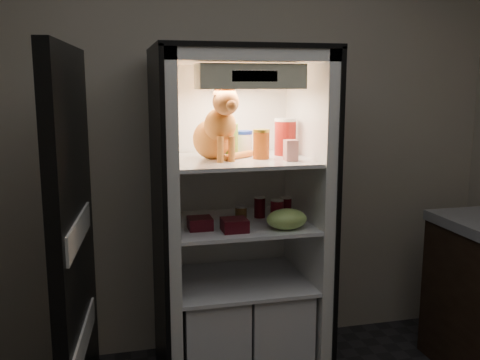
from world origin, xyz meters
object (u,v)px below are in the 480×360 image
object	(u,v)px
soda_can_a	(260,207)
condiment_jar	(241,214)
pepper_jar	(285,137)
soda_can_b	(286,208)
tabby_cat	(216,131)
cream_carton	(291,150)
parmesan_shaker	(232,141)
soda_can_c	(277,212)
refrigerator	(237,244)
grape_bag	(287,219)
berry_box_left	(200,223)
salsa_jar	(261,144)
mayo_tub	(244,143)
berry_box_right	(235,225)

from	to	relation	value
soda_can_a	condiment_jar	xyz separation A→B (m)	(-0.13, -0.07, -0.01)
condiment_jar	soda_can_a	bearing A→B (deg)	28.19
pepper_jar	soda_can_b	size ratio (longest dim) A/B	1.71
soda_can_a	condiment_jar	world-z (taller)	soda_can_a
tabby_cat	soda_can_a	world-z (taller)	tabby_cat
pepper_jar	cream_carton	xyz separation A→B (m)	(-0.04, -0.22, -0.05)
parmesan_shaker	soda_can_c	world-z (taller)	parmesan_shaker
condiment_jar	tabby_cat	bearing A→B (deg)	-179.00
soda_can_c	condiment_jar	world-z (taller)	soda_can_c
condiment_jar	soda_can_c	bearing A→B (deg)	-26.77
pepper_jar	condiment_jar	world-z (taller)	pepper_jar
soda_can_b	condiment_jar	xyz separation A→B (m)	(-0.26, -0.01, -0.02)
refrigerator	pepper_jar	bearing A→B (deg)	2.29
refrigerator	condiment_jar	bearing A→B (deg)	-84.19
grape_bag	berry_box_left	distance (m)	0.45
condiment_jar	berry_box_left	distance (m)	0.26
tabby_cat	soda_can_b	distance (m)	0.59
salsa_jar	cream_carton	size ratio (longest dim) A/B	1.46
salsa_jar	cream_carton	distance (m)	0.17
refrigerator	condiment_jar	xyz separation A→B (m)	(0.01, -0.06, 0.19)
mayo_tub	soda_can_a	size ratio (longest dim) A/B	1.19
parmesan_shaker	soda_can_c	xyz separation A→B (m)	(0.22, -0.13, -0.38)
grape_bag	mayo_tub	bearing A→B (deg)	115.21
cream_carton	soda_can_a	distance (m)	0.42
pepper_jar	cream_carton	world-z (taller)	pepper_jar
soda_can_b	berry_box_left	world-z (taller)	soda_can_b
soda_can_a	grape_bag	bearing A→B (deg)	-75.76
refrigerator	soda_can_a	world-z (taller)	refrigerator
soda_can_a	salsa_jar	bearing A→B (deg)	-102.72
salsa_jar	grape_bag	size ratio (longest dim) A/B	0.73
soda_can_b	berry_box_right	xyz separation A→B (m)	(-0.34, -0.18, -0.03)
refrigerator	soda_can_a	size ratio (longest dim) A/B	16.23
mayo_tub	soda_can_a	bearing A→B (deg)	-31.00
soda_can_c	condiment_jar	bearing A→B (deg)	153.23
refrigerator	mayo_tub	bearing A→B (deg)	46.98
tabby_cat	berry_box_left	bearing A→B (deg)	-154.08
berry_box_right	refrigerator	bearing A→B (deg)	73.49
refrigerator	cream_carton	world-z (taller)	refrigerator
refrigerator	salsa_jar	bearing A→B (deg)	-42.97
tabby_cat	condiment_jar	world-z (taller)	tabby_cat
cream_carton	soda_can_c	bearing A→B (deg)	132.58
tabby_cat	berry_box_right	world-z (taller)	tabby_cat
refrigerator	cream_carton	distance (m)	0.64
soda_can_c	berry_box_left	world-z (taller)	soda_can_c
berry_box_left	refrigerator	bearing A→B (deg)	33.94
tabby_cat	mayo_tub	size ratio (longest dim) A/B	2.94
refrigerator	tabby_cat	size ratio (longest dim) A/B	4.64
tabby_cat	berry_box_left	distance (m)	0.49
mayo_tub	berry_box_right	distance (m)	0.50
mayo_tub	cream_carton	distance (m)	0.32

